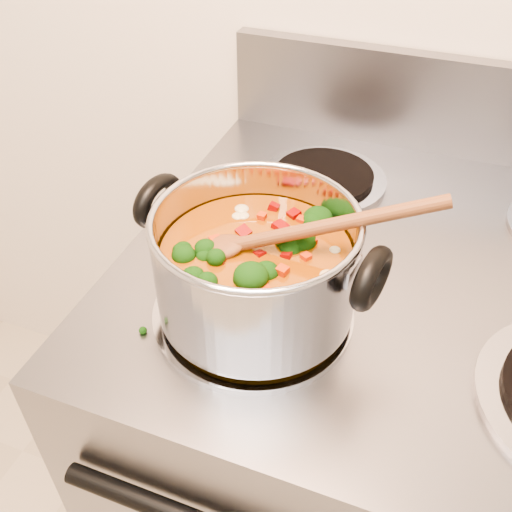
# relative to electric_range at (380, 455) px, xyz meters

# --- Properties ---
(electric_range) EXTENTS (0.79, 0.71, 1.08)m
(electric_range) POSITION_rel_electric_range_xyz_m (0.00, 0.00, 0.00)
(electric_range) COLOR gray
(electric_range) RESTS_ON ground
(stockpot) EXTENTS (0.29, 0.23, 0.14)m
(stockpot) POSITION_rel_electric_range_xyz_m (-0.18, -0.15, 0.53)
(stockpot) COLOR #AEADB6
(stockpot) RESTS_ON electric_range
(wooden_spoon) EXTENTS (0.27, 0.11, 0.10)m
(wooden_spoon) POSITION_rel_electric_range_xyz_m (-0.17, -0.15, 0.57)
(wooden_spoon) COLOR brown
(wooden_spoon) RESTS_ON stockpot
(cooktop_crumbs) EXTENTS (0.32, 0.28, 0.01)m
(cooktop_crumbs) POSITION_rel_electric_range_xyz_m (-0.13, -0.16, 0.46)
(cooktop_crumbs) COLOR black
(cooktop_crumbs) RESTS_ON electric_range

